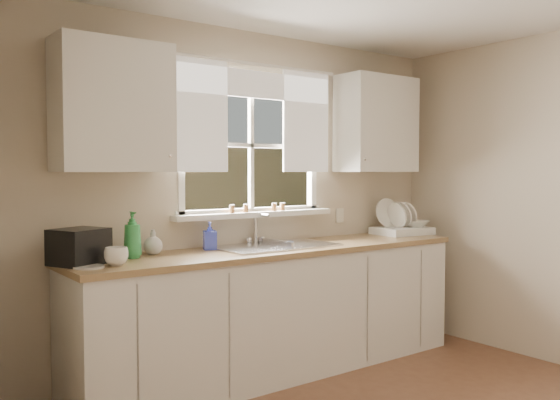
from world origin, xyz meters
TOP-DOWN VIEW (x-y plane):
  - room_walls at (0.00, -0.07)m, footprint 3.62×4.02m
  - window at (0.00, 2.00)m, footprint 1.38×0.16m
  - curtains at (0.00, 1.95)m, footprint 1.50×0.03m
  - base_cabinets at (0.00, 1.68)m, footprint 3.00×0.62m
  - countertop at (0.00, 1.68)m, footprint 3.04×0.65m
  - upper_cabinet_left at (-1.15, 1.82)m, footprint 0.70×0.33m
  - upper_cabinet_right at (1.15, 1.82)m, footprint 0.70×0.33m
  - wall_outlet at (0.88, 1.99)m, footprint 0.08×0.01m
  - sill_jars at (0.02, 1.94)m, footprint 0.50×0.04m
  - backyard at (0.58, 8.42)m, footprint 20.00×10.00m
  - sink at (0.00, 1.71)m, footprint 0.88×0.52m
  - dish_rack at (1.38, 1.74)m, footprint 0.49×0.38m
  - bowl at (1.50, 1.69)m, footprint 0.29×0.29m
  - soap_bottle_a at (-1.05, 1.79)m, footprint 0.11×0.12m
  - soap_bottle_b at (-0.46, 1.85)m, footprint 0.11×0.11m
  - soap_bottle_c at (-0.87, 1.88)m, footprint 0.15×0.15m
  - saucer at (-1.40, 1.57)m, footprint 0.17×0.17m
  - cup at (-1.25, 1.56)m, footprint 0.17×0.17m
  - black_appliance at (-1.40, 1.74)m, footprint 0.36×0.34m

SIDE VIEW (x-z plane):
  - base_cabinets at x=0.00m, z-range 0.00..0.87m
  - sink at x=0.00m, z-range 0.64..1.04m
  - countertop at x=0.00m, z-range 0.87..0.91m
  - saucer at x=-1.40m, z-range 0.91..0.92m
  - cup at x=-1.25m, z-range 0.91..1.02m
  - dish_rack at x=1.38m, z-range 0.82..1.13m
  - soap_bottle_c at x=-0.87m, z-range 0.91..1.07m
  - bowl at x=1.50m, z-range 0.97..1.03m
  - soap_bottle_b at x=-0.46m, z-range 0.91..1.10m
  - black_appliance at x=-1.40m, z-range 0.91..1.12m
  - soap_bottle_a at x=-1.05m, z-range 0.91..1.20m
  - wall_outlet at x=0.88m, z-range 1.02..1.14m
  - sill_jars at x=0.02m, z-range 1.15..1.21m
  - room_walls at x=0.00m, z-range -0.01..2.49m
  - window at x=0.00m, z-range 0.95..2.02m
  - upper_cabinet_left at x=-1.15m, z-range 1.45..2.25m
  - upper_cabinet_right at x=1.15m, z-range 1.45..2.25m
  - curtains at x=0.00m, z-range 1.53..2.34m
  - backyard at x=0.58m, z-range 0.40..6.53m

